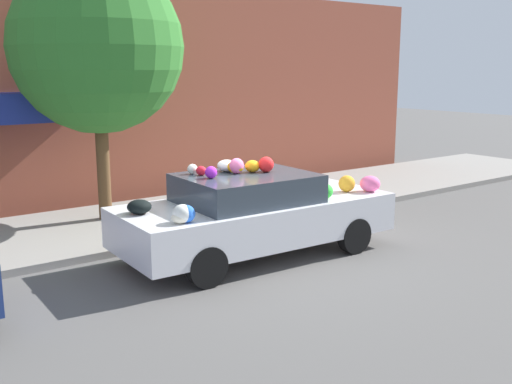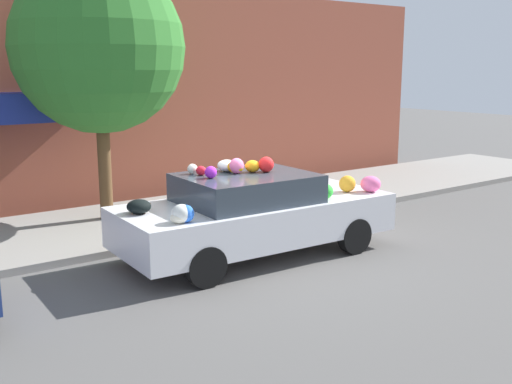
{
  "view_description": "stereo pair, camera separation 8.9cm",
  "coord_description": "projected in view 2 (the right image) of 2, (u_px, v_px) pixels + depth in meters",
  "views": [
    {
      "loc": [
        -5.41,
        -7.42,
        2.9
      ],
      "look_at": [
        0.0,
        -0.12,
        1.02
      ],
      "focal_mm": 42.0,
      "sensor_mm": 36.0,
      "label": 1
    },
    {
      "loc": [
        -5.34,
        -7.47,
        2.9
      ],
      "look_at": [
        0.0,
        -0.12,
        1.02
      ],
      "focal_mm": 42.0,
      "sensor_mm": 36.0,
      "label": 2
    }
  ],
  "objects": [
    {
      "name": "ground_plane",
      "position": [
        252.0,
        253.0,
        9.58
      ],
      "size": [
        60.0,
        60.0,
        0.0
      ],
      "primitive_type": "plane",
      "color": "#565451"
    },
    {
      "name": "building_facade",
      "position": [
        113.0,
        95.0,
        12.91
      ],
      "size": [
        18.0,
        1.2,
        4.67
      ],
      "color": "#9E4C38",
      "rests_on": "ground"
    },
    {
      "name": "sidewalk_curb",
      "position": [
        172.0,
        216.0,
        11.71
      ],
      "size": [
        24.0,
        3.2,
        0.12
      ],
      "color": "gray",
      "rests_on": "ground"
    },
    {
      "name": "art_car",
      "position": [
        254.0,
        212.0,
        9.32
      ],
      "size": [
        4.42,
        1.91,
        1.56
      ],
      "rotation": [
        0.0,
        0.0,
        -0.04
      ],
      "color": "silver",
      "rests_on": "ground"
    },
    {
      "name": "fire_hydrant",
      "position": [
        261.0,
        199.0,
        11.36
      ],
      "size": [
        0.2,
        0.2,
        0.7
      ],
      "color": "#B2B2B7",
      "rests_on": "sidewalk_curb"
    },
    {
      "name": "street_tree",
      "position": [
        99.0,
        48.0,
        10.68
      ],
      "size": [
        3.09,
        3.09,
        4.7
      ],
      "color": "brown",
      "rests_on": "sidewalk_curb"
    }
  ]
}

